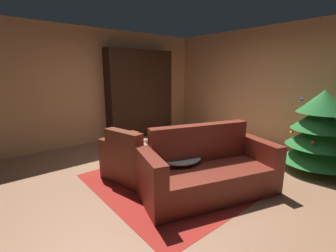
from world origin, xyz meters
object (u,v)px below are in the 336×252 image
at_px(bookshelf_unit, 145,95).
at_px(coffee_table, 178,159).
at_px(book_stack_on_table, 178,155).
at_px(armchair_red, 137,161).
at_px(decorated_tree, 319,132).
at_px(couch_red, 208,172).
at_px(bottle_on_table, 174,145).

distance_m(bookshelf_unit, coffee_table, 3.13).
bearing_deg(book_stack_on_table, armchair_red, -151.24).
bearing_deg(book_stack_on_table, coffee_table, 146.31).
distance_m(book_stack_on_table, decorated_tree, 2.47).
distance_m(bookshelf_unit, couch_red, 3.47).
distance_m(coffee_table, bottle_on_table, 0.25).
bearing_deg(bottle_on_table, couch_red, 10.40).
xyz_separation_m(bookshelf_unit, book_stack_on_table, (2.79, -1.31, -0.59)).
height_order(bookshelf_unit, couch_red, bookshelf_unit).
height_order(couch_red, bottle_on_table, couch_red).
bearing_deg(decorated_tree, couch_red, -109.07).
distance_m(armchair_red, coffee_table, 0.70).
xyz_separation_m(armchair_red, couch_red, (1.02, 0.53, 0.01)).
bearing_deg(bookshelf_unit, decorated_tree, 12.91).
xyz_separation_m(coffee_table, decorated_tree, (1.12, 2.18, 0.28)).
bearing_deg(bookshelf_unit, bottle_on_table, -25.24).
bearing_deg(armchair_red, book_stack_on_table, 28.76).
bearing_deg(armchair_red, decorated_tree, 56.02).
bearing_deg(bookshelf_unit, couch_red, -19.20).
xyz_separation_m(coffee_table, bottle_on_table, (-0.17, 0.07, 0.16)).
height_order(bookshelf_unit, bottle_on_table, bookshelf_unit).
relative_size(armchair_red, decorated_tree, 0.83).
bearing_deg(bookshelf_unit, armchair_red, -37.05).
bearing_deg(bottle_on_table, coffee_table, -22.02).
bearing_deg(book_stack_on_table, decorated_tree, 63.50).
distance_m(book_stack_on_table, bottle_on_table, 0.23).
xyz_separation_m(bookshelf_unit, decorated_tree, (3.89, 0.89, -0.38)).
distance_m(couch_red, decorated_tree, 2.15).
bearing_deg(couch_red, bottle_on_table, -169.60).
bearing_deg(decorated_tree, coffee_table, -117.14).
relative_size(bookshelf_unit, armchair_red, 1.92).
bearing_deg(coffee_table, decorated_tree, 62.86).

